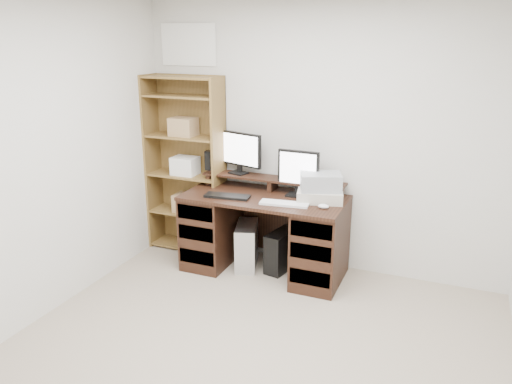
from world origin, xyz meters
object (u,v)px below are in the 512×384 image
Objects in this scene: monitor_wide at (239,151)px; bookshelf at (186,163)px; desk at (265,232)px; monitor_small at (298,171)px; tower_silver at (247,245)px; printer at (320,195)px; tower_black at (282,251)px.

bookshelf reaches higher than monitor_wide.
desk is 0.83× the size of bookshelf.
monitor_small is at bearing 25.52° from desk.
monitor_wide is 1.17× the size of tower_silver.
monitor_wide reaches higher than printer.
monitor_small is 0.91m from tower_silver.
printer is at bearing -14.06° from tower_silver.
tower_silver is (-0.47, -0.11, -0.77)m from monitor_small.
bookshelf reaches higher than printer.
tower_silver is at bearing -36.73° from monitor_wide.
printer reaches higher than tower_silver.
monitor_wide reaches higher than tower_black.
tower_silver is (0.17, -0.22, -0.88)m from monitor_wide.
printer is 0.93× the size of tower_silver.
monitor_small is at bearing 6.49° from monitor_wide.
bookshelf is (-1.22, 0.08, -0.06)m from monitor_small.
monitor_wide is 1.21× the size of tower_black.
monitor_wide is 1.05m from tower_black.
tower_black is (-0.13, -0.06, -0.79)m from monitor_small.
printer is at bearing -13.83° from monitor_small.
monitor_small is 0.98× the size of tower_silver.
desk is 1.10m from bookshelf.
monitor_wide is 1.25× the size of printer.
desk is at bearing -23.57° from tower_silver.
monitor_small is 1.06× the size of printer.
desk is 0.67m from monitor_small.
bookshelf is at bearing -175.09° from tower_black.
bookshelf is at bearing 147.64° from tower_silver.
bookshelf reaches higher than tower_silver.
monitor_small is at bearing -4.50° from tower_silver.
desk is 3.74× the size of printer.
desk is 3.54× the size of monitor_small.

